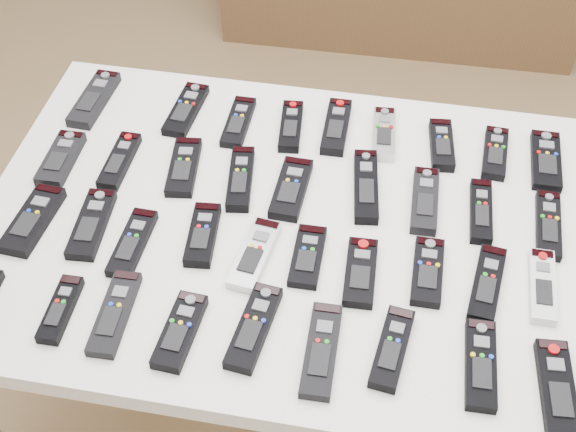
% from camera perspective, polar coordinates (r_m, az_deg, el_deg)
% --- Properties ---
extents(ground, '(4.00, 4.00, 0.00)m').
position_cam_1_polar(ground, '(2.31, -1.15, -11.45)').
color(ground, '#8E6B48').
rests_on(ground, ground).
extents(table, '(1.25, 0.88, 0.78)m').
position_cam_1_polar(table, '(1.65, 0.00, -1.86)').
color(table, white).
rests_on(table, ground).
extents(remote_0, '(0.07, 0.20, 0.02)m').
position_cam_1_polar(remote_0, '(1.94, -13.62, 8.08)').
color(remote_0, black).
rests_on(remote_0, table).
extents(remote_1, '(0.07, 0.18, 0.02)m').
position_cam_1_polar(remote_1, '(1.87, -7.27, 7.50)').
color(remote_1, black).
rests_on(remote_1, table).
extents(remote_2, '(0.05, 0.16, 0.02)m').
position_cam_1_polar(remote_2, '(1.83, -3.55, 6.68)').
color(remote_2, black).
rests_on(remote_2, table).
extents(remote_3, '(0.06, 0.16, 0.02)m').
position_cam_1_polar(remote_3, '(1.81, 0.21, 6.40)').
color(remote_3, black).
rests_on(remote_3, table).
extents(remote_4, '(0.05, 0.18, 0.02)m').
position_cam_1_polar(remote_4, '(1.81, 3.45, 6.36)').
color(remote_4, black).
rests_on(remote_4, table).
extents(remote_5, '(0.06, 0.16, 0.02)m').
position_cam_1_polar(remote_5, '(1.80, 6.82, 5.81)').
color(remote_5, '#B7B7BC').
rests_on(remote_5, table).
extents(remote_6, '(0.06, 0.16, 0.02)m').
position_cam_1_polar(remote_6, '(1.79, 10.87, 4.98)').
color(remote_6, black).
rests_on(remote_6, table).
extents(remote_7, '(0.06, 0.16, 0.02)m').
position_cam_1_polar(remote_7, '(1.80, 14.51, 4.35)').
color(remote_7, black).
rests_on(remote_7, table).
extents(remote_8, '(0.06, 0.18, 0.02)m').
position_cam_1_polar(remote_8, '(1.81, 17.87, 3.77)').
color(remote_8, black).
rests_on(remote_8, table).
extents(remote_9, '(0.06, 0.16, 0.02)m').
position_cam_1_polar(remote_9, '(1.79, -15.85, 3.93)').
color(remote_9, black).
rests_on(remote_9, table).
extents(remote_10, '(0.05, 0.17, 0.02)m').
position_cam_1_polar(remote_10, '(1.76, -11.89, 3.86)').
color(remote_10, black).
rests_on(remote_10, table).
extents(remote_11, '(0.08, 0.17, 0.02)m').
position_cam_1_polar(remote_11, '(1.72, -7.42, 3.48)').
color(remote_11, black).
rests_on(remote_11, table).
extents(remote_12, '(0.07, 0.18, 0.02)m').
position_cam_1_polar(remote_12, '(1.68, -3.40, 2.67)').
color(remote_12, black).
rests_on(remote_12, table).
extents(remote_13, '(0.07, 0.17, 0.02)m').
position_cam_1_polar(remote_13, '(1.66, 0.22, 1.96)').
color(remote_13, black).
rests_on(remote_13, table).
extents(remote_14, '(0.07, 0.21, 0.02)m').
position_cam_1_polar(remote_14, '(1.67, 5.56, 2.13)').
color(remote_14, black).
rests_on(remote_14, table).
extents(remote_15, '(0.06, 0.18, 0.02)m').
position_cam_1_polar(remote_15, '(1.66, 9.71, 1.08)').
color(remote_15, black).
rests_on(remote_15, table).
extents(remote_16, '(0.05, 0.17, 0.02)m').
position_cam_1_polar(remote_16, '(1.66, 13.56, 0.33)').
color(remote_16, black).
rests_on(remote_16, table).
extents(remote_17, '(0.05, 0.18, 0.02)m').
position_cam_1_polar(remote_17, '(1.67, 18.02, -0.61)').
color(remote_17, black).
rests_on(remote_17, table).
extents(remote_18, '(0.07, 0.18, 0.02)m').
position_cam_1_polar(remote_18, '(1.68, -17.69, -0.27)').
color(remote_18, black).
rests_on(remote_18, table).
extents(remote_19, '(0.07, 0.18, 0.02)m').
position_cam_1_polar(remote_19, '(1.64, -13.80, -0.56)').
color(remote_19, black).
rests_on(remote_19, table).
extents(remote_20, '(0.05, 0.17, 0.02)m').
position_cam_1_polar(remote_20, '(1.59, -11.00, -1.90)').
color(remote_20, black).
rests_on(remote_20, table).
extents(remote_21, '(0.07, 0.16, 0.02)m').
position_cam_1_polar(remote_21, '(1.58, -6.09, -1.33)').
color(remote_21, black).
rests_on(remote_21, table).
extents(remote_22, '(0.08, 0.18, 0.02)m').
position_cam_1_polar(remote_22, '(1.54, -2.39, -2.75)').
color(remote_22, '#B7B7BC').
rests_on(remote_22, table).
extents(remote_23, '(0.06, 0.15, 0.02)m').
position_cam_1_polar(remote_23, '(1.54, 1.40, -2.89)').
color(remote_23, black).
rests_on(remote_23, table).
extents(remote_24, '(0.06, 0.16, 0.02)m').
position_cam_1_polar(remote_24, '(1.52, 5.17, -4.02)').
color(remote_24, black).
rests_on(remote_24, table).
extents(remote_25, '(0.06, 0.16, 0.02)m').
position_cam_1_polar(remote_25, '(1.53, 9.90, -3.92)').
color(remote_25, black).
rests_on(remote_25, table).
extents(remote_26, '(0.07, 0.18, 0.02)m').
position_cam_1_polar(remote_26, '(1.54, 13.97, -4.68)').
color(remote_26, black).
rests_on(remote_26, table).
extents(remote_27, '(0.05, 0.17, 0.02)m').
position_cam_1_polar(remote_27, '(1.56, 17.64, -4.78)').
color(remote_27, silver).
rests_on(remote_27, table).
extents(remote_29, '(0.04, 0.14, 0.02)m').
position_cam_1_polar(remote_29, '(1.51, -15.87, -6.40)').
color(remote_29, black).
rests_on(remote_29, table).
extents(remote_30, '(0.06, 0.18, 0.02)m').
position_cam_1_polar(remote_30, '(1.49, -12.23, -6.77)').
color(remote_30, black).
rests_on(remote_30, table).
extents(remote_31, '(0.06, 0.16, 0.02)m').
position_cam_1_polar(remote_31, '(1.44, -7.70, -8.12)').
color(remote_31, black).
rests_on(remote_31, table).
extents(remote_32, '(0.07, 0.19, 0.02)m').
position_cam_1_polar(remote_32, '(1.43, -2.45, -7.92)').
color(remote_32, black).
rests_on(remote_32, table).
extents(remote_33, '(0.06, 0.19, 0.02)m').
position_cam_1_polar(remote_33, '(1.41, 2.39, -9.52)').
color(remote_33, black).
rests_on(remote_33, table).
extents(remote_34, '(0.07, 0.17, 0.02)m').
position_cam_1_polar(remote_34, '(1.42, 7.41, -9.32)').
color(remote_34, black).
rests_on(remote_34, table).
extents(remote_35, '(0.06, 0.18, 0.02)m').
position_cam_1_polar(remote_35, '(1.43, 13.54, -10.23)').
color(remote_35, black).
rests_on(remote_35, table).
extents(remote_36, '(0.07, 0.19, 0.02)m').
position_cam_1_polar(remote_36, '(1.44, 18.59, -11.63)').
color(remote_36, black).
rests_on(remote_36, table).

